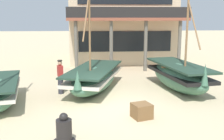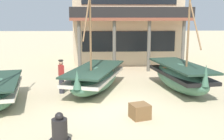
% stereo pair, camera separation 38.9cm
% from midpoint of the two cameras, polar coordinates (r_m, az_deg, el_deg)
% --- Properties ---
extents(ground_plane, '(120.00, 120.00, 0.00)m').
position_cam_midpoint_polar(ground_plane, '(11.67, -0.58, -7.72)').
color(ground_plane, '#CCB78E').
extents(fishing_boat_near_left, '(2.33, 4.54, 5.61)m').
position_cam_midpoint_polar(fishing_boat_near_left, '(12.80, -23.13, -4.06)').
color(fishing_boat_near_left, '#427056').
rests_on(fishing_boat_near_left, ground).
extents(fishing_boat_centre_large, '(3.32, 5.58, 6.94)m').
position_cam_midpoint_polar(fishing_boat_centre_large, '(14.11, -4.58, -1.62)').
color(fishing_boat_centre_large, '#427056').
rests_on(fishing_boat_centre_large, ground).
extents(fishing_boat_far_right, '(2.44, 5.14, 6.62)m').
position_cam_midpoint_polar(fishing_boat_far_right, '(14.47, 13.03, -1.15)').
color(fishing_boat_far_right, '#427056').
rests_on(fishing_boat_far_right, ground).
extents(fisherman_by_hull, '(0.33, 0.41, 1.68)m').
position_cam_midpoint_polar(fisherman_by_hull, '(13.68, -11.54, -1.48)').
color(fisherman_by_hull, '#33333D').
rests_on(fisherman_by_hull, ground).
extents(capstan_winch, '(0.68, 0.68, 0.98)m').
position_cam_midpoint_polar(capstan_winch, '(8.53, -11.29, -12.52)').
color(capstan_winch, black).
rests_on(capstan_winch, ground).
extents(cargo_crate, '(0.84, 0.84, 0.55)m').
position_cam_midpoint_polar(cargo_crate, '(10.43, 5.13, -8.49)').
color(cargo_crate, brown).
rests_on(cargo_crate, ground).
extents(harbor_building_main, '(8.65, 9.25, 7.25)m').
position_cam_midpoint_polar(harbor_building_main, '(23.93, 1.29, 10.85)').
color(harbor_building_main, beige).
rests_on(harbor_building_main, ground).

